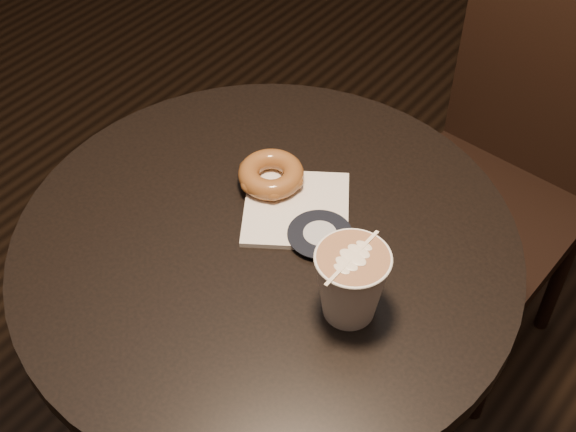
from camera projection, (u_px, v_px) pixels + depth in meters
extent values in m
cylinder|color=black|center=(266.00, 248.00, 1.11)|extent=(0.70, 0.70, 0.03)
cylinder|color=black|center=(270.00, 388.00, 1.37)|extent=(0.07, 0.07, 0.70)
cube|color=black|center=(481.00, 212.00, 1.60)|extent=(0.37, 0.37, 0.04)
cube|color=black|center=(551.00, 67.00, 1.50)|extent=(0.36, 0.05, 0.49)
cylinder|color=black|center=(366.00, 283.00, 1.74)|extent=(0.03, 0.03, 0.41)
cylinder|color=black|center=(491.00, 361.00, 1.60)|extent=(0.03, 0.03, 0.41)
cylinder|color=black|center=(442.00, 205.00, 1.90)|extent=(0.03, 0.03, 0.41)
cylinder|color=black|center=(562.00, 270.00, 1.76)|extent=(0.03, 0.03, 0.41)
cube|color=white|center=(296.00, 209.00, 1.13)|extent=(0.20, 0.20, 0.01)
torus|color=brown|center=(271.00, 174.00, 1.15)|extent=(0.10, 0.10, 0.03)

